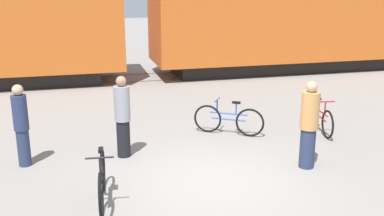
{
  "coord_description": "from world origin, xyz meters",
  "views": [
    {
      "loc": [
        -2.39,
        -7.48,
        3.7
      ],
      "look_at": [
        -0.07,
        1.39,
        1.1
      ],
      "focal_mm": 42.0,
      "sensor_mm": 36.0,
      "label": 1
    }
  ],
  "objects_px": {
    "bicycle_black": "(102,181)",
    "person_in_navy": "(21,125)",
    "bicycle_maroon": "(320,117)",
    "person_in_grey": "(123,117)",
    "person_in_tan": "(309,125)",
    "freight_train": "(137,3)",
    "bicycle_blue": "(228,120)"
  },
  "relations": [
    {
      "from": "bicycle_black",
      "to": "person_in_navy",
      "type": "relative_size",
      "value": 1.02
    },
    {
      "from": "bicycle_maroon",
      "to": "person_in_grey",
      "type": "height_order",
      "value": "person_in_grey"
    },
    {
      "from": "person_in_navy",
      "to": "person_in_tan",
      "type": "bearing_deg",
      "value": 45.04
    },
    {
      "from": "bicycle_maroon",
      "to": "bicycle_black",
      "type": "bearing_deg",
      "value": -156.06
    },
    {
      "from": "bicycle_maroon",
      "to": "person_in_navy",
      "type": "height_order",
      "value": "person_in_navy"
    },
    {
      "from": "freight_train",
      "to": "person_in_tan",
      "type": "distance_m",
      "value": 10.13
    },
    {
      "from": "bicycle_maroon",
      "to": "bicycle_black",
      "type": "height_order",
      "value": "bicycle_black"
    },
    {
      "from": "bicycle_maroon",
      "to": "person_in_grey",
      "type": "distance_m",
      "value": 5.05
    },
    {
      "from": "bicycle_black",
      "to": "person_in_grey",
      "type": "bearing_deg",
      "value": 73.83
    },
    {
      "from": "bicycle_blue",
      "to": "person_in_navy",
      "type": "bearing_deg",
      "value": -170.45
    },
    {
      "from": "person_in_grey",
      "to": "person_in_tan",
      "type": "bearing_deg",
      "value": 109.64
    },
    {
      "from": "bicycle_blue",
      "to": "person_in_tan",
      "type": "distance_m",
      "value": 2.57
    },
    {
      "from": "bicycle_black",
      "to": "bicycle_blue",
      "type": "height_order",
      "value": "bicycle_black"
    },
    {
      "from": "bicycle_maroon",
      "to": "person_in_navy",
      "type": "xyz_separation_m",
      "value": [
        -7.05,
        -0.43,
        0.51
      ]
    },
    {
      "from": "bicycle_blue",
      "to": "person_in_tan",
      "type": "bearing_deg",
      "value": -69.5
    },
    {
      "from": "person_in_navy",
      "to": "person_in_grey",
      "type": "bearing_deg",
      "value": 60.42
    },
    {
      "from": "person_in_tan",
      "to": "bicycle_black",
      "type": "bearing_deg",
      "value": 150.17
    },
    {
      "from": "bicycle_maroon",
      "to": "person_in_tan",
      "type": "relative_size",
      "value": 0.95
    },
    {
      "from": "person_in_navy",
      "to": "person_in_grey",
      "type": "relative_size",
      "value": 0.96
    },
    {
      "from": "bicycle_black",
      "to": "person_in_grey",
      "type": "xyz_separation_m",
      "value": [
        0.59,
        2.05,
        0.5
      ]
    },
    {
      "from": "bicycle_blue",
      "to": "freight_train",
      "type": "bearing_deg",
      "value": 99.11
    },
    {
      "from": "person_in_navy",
      "to": "person_in_tan",
      "type": "relative_size",
      "value": 0.95
    },
    {
      "from": "bicycle_blue",
      "to": "person_in_grey",
      "type": "relative_size",
      "value": 0.86
    },
    {
      "from": "bicycle_black",
      "to": "person_in_grey",
      "type": "relative_size",
      "value": 0.99
    },
    {
      "from": "bicycle_black",
      "to": "person_in_navy",
      "type": "distance_m",
      "value": 2.56
    },
    {
      "from": "person_in_tan",
      "to": "person_in_grey",
      "type": "relative_size",
      "value": 1.01
    },
    {
      "from": "bicycle_maroon",
      "to": "bicycle_black",
      "type": "relative_size",
      "value": 0.98
    },
    {
      "from": "bicycle_black",
      "to": "person_in_navy",
      "type": "height_order",
      "value": "person_in_navy"
    },
    {
      "from": "freight_train",
      "to": "bicycle_blue",
      "type": "xyz_separation_m",
      "value": [
        1.18,
        -7.36,
        -2.51
      ]
    },
    {
      "from": "person_in_navy",
      "to": "person_in_grey",
      "type": "xyz_separation_m",
      "value": [
        2.05,
        -0.01,
        0.02
      ]
    },
    {
      "from": "bicycle_blue",
      "to": "person_in_tan",
      "type": "height_order",
      "value": "person_in_tan"
    },
    {
      "from": "bicycle_black",
      "to": "bicycle_maroon",
      "type": "bearing_deg",
      "value": 23.94
    }
  ]
}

